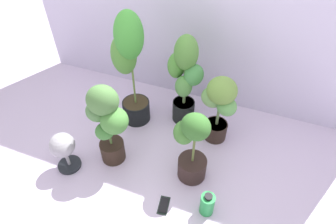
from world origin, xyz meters
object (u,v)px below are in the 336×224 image
(potted_plant_back_left, at_px, (129,63))
(potted_plant_front_right, at_px, (192,147))
(floor_fan, at_px, (63,147))
(nutrient_bottle, at_px, (207,204))
(potted_plant_front_left, at_px, (107,121))
(cell_phone, at_px, (164,205))
(potted_plant_back_right, at_px, (219,104))
(potted_plant_back_center, at_px, (185,77))

(potted_plant_back_left, bearing_deg, potted_plant_front_right, -31.84)
(floor_fan, xyz_separation_m, nutrient_bottle, (1.11, 0.02, -0.13))
(potted_plant_front_left, bearing_deg, cell_phone, -25.19)
(cell_phone, height_order, floor_fan, floor_fan)
(potted_plant_back_right, bearing_deg, potted_plant_front_left, -143.03)
(potted_plant_back_center, bearing_deg, floor_fan, -128.49)
(cell_phone, relative_size, nutrient_bottle, 0.79)
(potted_plant_back_left, xyz_separation_m, potted_plant_front_left, (0.05, -0.49, -0.17))
(potted_plant_back_right, relative_size, nutrient_bottle, 3.19)
(potted_plant_back_right, distance_m, potted_plant_back_left, 0.78)
(potted_plant_front_right, xyz_separation_m, cell_phone, (-0.08, -0.33, -0.31))
(potted_plant_back_right, relative_size, potted_plant_back_center, 0.73)
(potted_plant_front_right, distance_m, nutrient_bottle, 0.40)
(potted_plant_back_right, relative_size, potted_plant_back_left, 0.60)
(potted_plant_back_center, height_order, floor_fan, potted_plant_back_center)
(potted_plant_front_left, bearing_deg, potted_plant_back_center, 59.91)
(potted_plant_back_center, relative_size, potted_plant_front_left, 1.17)
(potted_plant_back_left, bearing_deg, nutrient_bottle, -37.54)
(potted_plant_back_right, xyz_separation_m, potted_plant_front_left, (-0.70, -0.52, 0.05))
(nutrient_bottle, bearing_deg, potted_plant_back_right, 99.97)
(nutrient_bottle, bearing_deg, potted_plant_back_left, 142.46)
(potted_plant_front_right, distance_m, floor_fan, 0.95)
(potted_plant_back_right, relative_size, floor_fan, 1.80)
(potted_plant_back_center, bearing_deg, potted_plant_back_right, -18.45)
(potted_plant_back_right, bearing_deg, floor_fan, -143.91)
(potted_plant_back_right, xyz_separation_m, nutrient_bottle, (0.12, -0.70, -0.29))
(cell_phone, bearing_deg, floor_fan, -12.32)
(potted_plant_back_center, xyz_separation_m, potted_plant_front_left, (-0.37, -0.63, -0.05))
(potted_plant_back_right, xyz_separation_m, potted_plant_back_center, (-0.33, 0.11, 0.10))
(potted_plant_back_right, height_order, potted_plant_back_left, potted_plant_back_left)
(potted_plant_front_right, bearing_deg, floor_fan, -163.05)
(potted_plant_front_left, bearing_deg, nutrient_bottle, -12.26)
(potted_plant_back_center, height_order, nutrient_bottle, potted_plant_back_center)
(potted_plant_back_right, xyz_separation_m, potted_plant_front_right, (-0.08, -0.45, -0.06))
(potted_plant_back_right, relative_size, potted_plant_front_right, 1.00)
(nutrient_bottle, bearing_deg, potted_plant_front_left, 167.74)
(potted_plant_front_left, relative_size, cell_phone, 4.74)
(potted_plant_back_center, xyz_separation_m, nutrient_bottle, (0.45, -0.81, -0.39))
(potted_plant_back_center, height_order, cell_phone, potted_plant_back_center)
(potted_plant_back_right, distance_m, floor_fan, 1.24)
(potted_plant_back_left, bearing_deg, potted_plant_back_center, 18.48)
(potted_plant_front_right, height_order, potted_plant_front_left, potted_plant_front_left)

